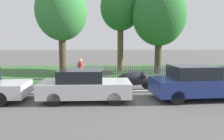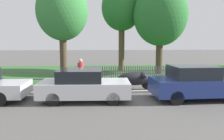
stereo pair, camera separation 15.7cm
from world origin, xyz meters
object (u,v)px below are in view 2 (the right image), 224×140
object	(u,v)px
tree_nearest_kerb	(62,12)
parked_car_navy_estate	(195,83)
tree_mid_park	(160,15)
tree_behind_motorcycle	(122,8)
parked_car_black_saloon	(84,85)
pedestrian_near_fence	(81,72)
covered_motorcycle	(135,79)

from	to	relation	value
tree_nearest_kerb	parked_car_navy_estate	bearing A→B (deg)	-40.50
parked_car_navy_estate	tree_mid_park	bearing A→B (deg)	83.45
tree_behind_motorcycle	tree_mid_park	world-z (taller)	tree_behind_motorcycle
parked_car_black_saloon	pedestrian_near_fence	xyz separation A→B (m)	(-0.30, 2.36, 0.26)
parked_car_navy_estate	covered_motorcycle	xyz separation A→B (m)	(-2.40, 2.18, -0.15)
parked_car_navy_estate	pedestrian_near_fence	size ratio (longest dim) A/B	2.41
parked_car_black_saloon	tree_behind_motorcycle	size ratio (longest dim) A/B	0.53
covered_motorcycle	tree_mid_park	xyz separation A→B (m)	(3.05, 6.07, 4.14)
tree_nearest_kerb	pedestrian_near_fence	bearing A→B (deg)	-67.06
parked_car_navy_estate	tree_mid_park	distance (m)	9.19
covered_motorcycle	tree_behind_motorcycle	xyz separation A→B (m)	(0.09, 7.84, 4.93)
tree_behind_motorcycle	tree_mid_park	distance (m)	3.54
tree_behind_motorcycle	covered_motorcycle	bearing A→B (deg)	-90.63
tree_nearest_kerb	pedestrian_near_fence	world-z (taller)	tree_nearest_kerb
covered_motorcycle	tree_nearest_kerb	bearing A→B (deg)	137.76
tree_behind_motorcycle	pedestrian_near_fence	size ratio (longest dim) A/B	4.46
covered_motorcycle	tree_mid_park	distance (m)	7.96
covered_motorcycle	tree_mid_park	size ratio (longest dim) A/B	0.28
tree_mid_park	pedestrian_near_fence	bearing A→B (deg)	-136.30
parked_car_navy_estate	tree_behind_motorcycle	xyz separation A→B (m)	(-2.31, 10.02, 4.78)
tree_mid_park	pedestrian_near_fence	distance (m)	9.21
parked_car_black_saloon	tree_behind_motorcycle	distance (m)	11.39
covered_motorcycle	tree_behind_motorcycle	distance (m)	9.26
parked_car_navy_estate	tree_nearest_kerb	size ratio (longest dim) A/B	0.62
covered_motorcycle	pedestrian_near_fence	size ratio (longest dim) A/B	1.21
parked_car_navy_estate	pedestrian_near_fence	xyz separation A→B (m)	(-5.41, 2.46, 0.20)
tree_behind_motorcycle	parked_car_black_saloon	bearing A→B (deg)	-105.76
tree_nearest_kerb	pedestrian_near_fence	size ratio (longest dim) A/B	3.91
tree_nearest_kerb	tree_mid_park	xyz separation A→B (m)	(7.50, 2.40, 0.10)
parked_car_black_saloon	tree_nearest_kerb	xyz separation A→B (m)	(-1.74, 5.75, 3.96)
tree_nearest_kerb	tree_behind_motorcycle	size ratio (longest dim) A/B	0.88
covered_motorcycle	pedestrian_near_fence	bearing A→B (deg)	171.98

